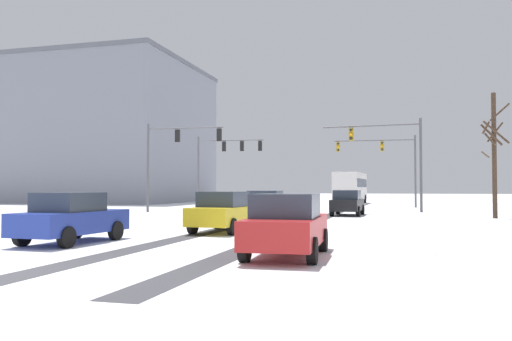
# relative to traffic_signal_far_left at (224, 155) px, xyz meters

# --- Properties ---
(wheel_track_left_lane) EXTENTS (0.85, 33.08, 0.01)m
(wheel_track_left_lane) POSITION_rel_traffic_signal_far_left_xyz_m (11.09, -21.23, -4.79)
(wheel_track_left_lane) COLOR #424247
(wheel_track_left_lane) RESTS_ON ground
(wheel_track_right_lane) EXTENTS (0.88, 33.08, 0.01)m
(wheel_track_right_lane) POSITION_rel_traffic_signal_far_left_xyz_m (7.98, -21.23, -4.79)
(wheel_track_right_lane) COLOR #424247
(wheel_track_right_lane) RESTS_ON ground
(sidewalk_kerb_right) EXTENTS (4.00, 33.08, 0.12)m
(sidewalk_kerb_right) POSITION_rel_traffic_signal_far_left_xyz_m (18.24, -22.74, -4.74)
(sidewalk_kerb_right) COLOR white
(sidewalk_kerb_right) RESTS_ON ground
(traffic_signal_far_left) EXTENTS (6.19, 0.77, 6.50)m
(traffic_signal_far_left) POSITION_rel_traffic_signal_far_left_xyz_m (0.00, 0.00, 0.00)
(traffic_signal_far_left) COLOR #56565B
(traffic_signal_far_left) RESTS_ON ground
(traffic_signal_near_right) EXTENTS (6.76, 0.57, 6.50)m
(traffic_signal_near_right) POSITION_rel_traffic_signal_far_left_xyz_m (14.95, -8.09, -0.32)
(traffic_signal_near_right) COLOR #56565B
(traffic_signal_near_right) RESTS_ON ground
(traffic_signal_far_right) EXTENTS (7.30, 0.77, 6.50)m
(traffic_signal_far_right) POSITION_rel_traffic_signal_far_left_xyz_m (14.28, 3.63, -0.10)
(traffic_signal_far_right) COLOR #56565B
(traffic_signal_far_right) RESTS_ON ground
(traffic_signal_near_left) EXTENTS (5.86, 0.55, 6.50)m
(traffic_signal_near_left) POSITION_rel_traffic_signal_far_left_xyz_m (-0.44, -10.11, -0.16)
(traffic_signal_near_left) COLOR #56565B
(traffic_signal_near_left) RESTS_ON ground
(car_black_lead) EXTENTS (1.96, 4.16, 1.62)m
(car_black_lead) POSITION_rel_traffic_signal_far_left_xyz_m (12.19, -11.29, -3.98)
(car_black_lead) COLOR black
(car_black_lead) RESTS_ON ground
(car_silver_second) EXTENTS (1.92, 4.15, 1.62)m
(car_silver_second) POSITION_rel_traffic_signal_far_left_xyz_m (8.60, -18.36, -3.98)
(car_silver_second) COLOR #B7BABF
(car_silver_second) RESTS_ON ground
(car_yellow_cab_third) EXTENTS (2.00, 4.18, 1.62)m
(car_yellow_cab_third) POSITION_rel_traffic_signal_far_left_xyz_m (8.60, -25.17, -3.98)
(car_yellow_cab_third) COLOR yellow
(car_yellow_cab_third) RESTS_ON ground
(car_blue_fourth) EXTENTS (1.99, 4.18, 1.62)m
(car_blue_fourth) POSITION_rel_traffic_signal_far_left_xyz_m (5.20, -30.43, -3.98)
(car_blue_fourth) COLOR #233899
(car_blue_fourth) RESTS_ON ground
(car_red_fifth) EXTENTS (1.96, 4.17, 1.62)m
(car_red_fifth) POSITION_rel_traffic_signal_far_left_xyz_m (12.57, -31.80, -3.98)
(car_red_fifth) COLOR red
(car_red_fifth) RESTS_ON ground
(bus_oncoming) EXTENTS (2.94, 11.07, 3.38)m
(bus_oncoming) POSITION_rel_traffic_signal_far_left_xyz_m (10.29, 12.99, -2.80)
(bus_oncoming) COLOR silver
(bus_oncoming) RESTS_ON ground
(bare_tree_sidewalk_mid) EXTENTS (1.71, 1.72, 7.32)m
(bare_tree_sidewalk_mid) POSITION_rel_traffic_signal_far_left_xyz_m (20.74, -12.22, -0.87)
(bare_tree_sidewalk_mid) COLOR #423023
(bare_tree_sidewalk_mid) RESTS_ON ground
(office_building_far_left_block) EXTENTS (24.23, 21.35, 17.20)m
(office_building_far_left_block) POSITION_rel_traffic_signal_far_left_xyz_m (-21.41, 13.66, 3.81)
(office_building_far_left_block) COLOR gray
(office_building_far_left_block) RESTS_ON ground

